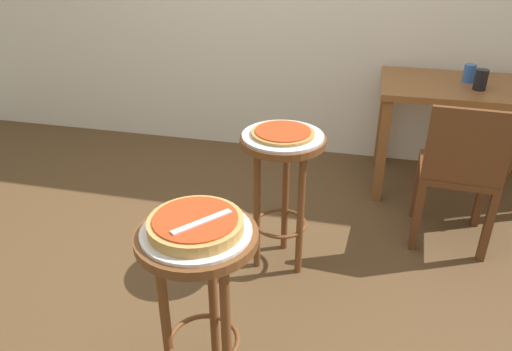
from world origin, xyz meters
TOP-DOWN VIEW (x-y plane):
  - ground_plane at (0.00, 0.00)m, footprint 6.00×6.00m
  - stool_foreground at (0.11, -0.74)m, footprint 0.42×0.42m
  - serving_plate_foreground at (0.11, -0.74)m, footprint 0.37×0.37m
  - pizza_foreground at (0.11, -0.74)m, footprint 0.32×0.32m
  - stool_middle at (0.24, 0.12)m, footprint 0.42×0.42m
  - serving_plate_middle at (0.24, 0.12)m, footprint 0.39×0.39m
  - pizza_middle at (0.24, 0.12)m, footprint 0.30×0.30m
  - dining_table at (1.20, 1.21)m, footprint 1.01×0.67m
  - cup_near_edge at (1.27, 1.12)m, footprint 0.08×0.08m
  - cup_far_edge at (1.23, 1.27)m, footprint 0.07×0.07m
  - condiment_shaker at (1.25, 1.28)m, footprint 0.04×0.04m
  - wooden_chair at (1.14, 0.51)m, footprint 0.42×0.42m
  - pizza_server_knife at (0.14, -0.76)m, footprint 0.16×0.19m

SIDE VIEW (x-z plane):
  - ground_plane at x=0.00m, z-range 0.00..0.00m
  - wooden_chair at x=1.14m, z-range 0.04..0.89m
  - stool_foreground at x=0.11m, z-range 0.18..0.92m
  - stool_middle at x=0.24m, z-range 0.18..0.92m
  - dining_table at x=1.20m, z-range 0.25..0.98m
  - serving_plate_foreground at x=0.11m, z-range 0.74..0.75m
  - serving_plate_middle at x=0.24m, z-range 0.74..0.75m
  - pizza_middle at x=0.24m, z-range 0.75..0.77m
  - pizza_foreground at x=0.11m, z-range 0.75..0.79m
  - condiment_shaker at x=1.25m, z-range 0.74..0.81m
  - cup_far_edge at x=1.23m, z-range 0.74..0.85m
  - pizza_server_knife at x=0.14m, z-range 0.79..0.80m
  - cup_near_edge at x=1.27m, z-range 0.74..0.86m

